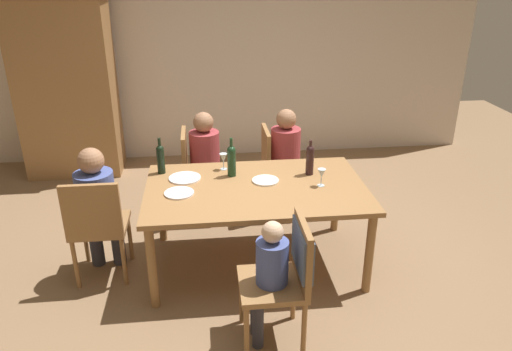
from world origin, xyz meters
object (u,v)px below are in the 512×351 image
at_px(chair_far_right, 277,165).
at_px(dinner_plate_guest_right, 179,193).
at_px(dining_table, 256,195).
at_px(person_child_small, 268,272).
at_px(chair_near, 291,266).
at_px(dinner_plate_guest_left, 185,178).
at_px(person_man_bearded, 208,157).
at_px(person_woman_host, 288,154).
at_px(wine_glass_centre, 223,158).
at_px(dinner_plate_host, 265,180).
at_px(chair_far_left, 197,168).
at_px(armoire_cabinet, 66,86).
at_px(wine_bottle_dark_red, 232,160).
at_px(person_man_guest, 98,203).
at_px(wine_bottle_short_olive, 161,158).
at_px(wine_bottle_tall_green, 310,159).
at_px(chair_left_end, 97,223).
at_px(wine_glass_near_left, 322,174).

distance_m(chair_far_right, dinner_plate_guest_right, 1.40).
relative_size(dining_table, person_child_small, 1.94).
bearing_deg(chair_near, dinner_plate_guest_left, 31.28).
relative_size(person_man_bearded, dinner_plate_guest_left, 4.10).
distance_m(person_man_bearded, person_child_small, 1.92).
bearing_deg(dinner_plate_guest_right, person_woman_host, 43.64).
distance_m(chair_far_right, wine_glass_centre, 0.85).
bearing_deg(dining_table, dinner_plate_host, 47.01).
bearing_deg(dinner_plate_host, chair_near, -88.21).
height_order(chair_far_left, person_man_bearded, person_man_bearded).
height_order(armoire_cabinet, dinner_plate_guest_left, armoire_cabinet).
relative_size(person_woman_host, dinner_plate_guest_left, 4.12).
xyz_separation_m(chair_far_left, wine_bottle_dark_red, (0.31, -0.70, 0.36)).
bearing_deg(dining_table, person_man_guest, 178.85).
distance_m(dining_table, chair_far_right, 1.01).
bearing_deg(person_woman_host, wine_bottle_short_olive, -65.10).
bearing_deg(dinner_plate_host, person_woman_host, 67.97).
bearing_deg(armoire_cabinet, wine_bottle_tall_green, -40.19).
relative_size(wine_bottle_tall_green, dinner_plate_guest_right, 1.31).
xyz_separation_m(wine_glass_centre, dinner_plate_host, (0.34, -0.30, -0.10)).
bearing_deg(dinner_plate_guest_left, wine_bottle_short_olive, 143.26).
distance_m(chair_near, wine_bottle_dark_red, 1.27).
distance_m(chair_left_end, wine_bottle_dark_red, 1.21).
xyz_separation_m(chair_near, dinner_plate_host, (-0.03, 1.04, 0.16)).
height_order(chair_near, wine_bottle_short_olive, wine_bottle_short_olive).
bearing_deg(chair_far_left, dinner_plate_host, 34.70).
relative_size(chair_left_end, person_man_bearded, 0.82).
height_order(person_man_bearded, wine_glass_near_left, person_man_bearded).
distance_m(chair_near, person_man_guest, 1.71).
bearing_deg(person_man_bearded, person_man_guest, -44.55).
relative_size(chair_left_end, person_man_guest, 0.81).
height_order(dinner_plate_guest_left, dinner_plate_guest_right, same).
bearing_deg(armoire_cabinet, person_man_guest, -72.54).
bearing_deg(wine_bottle_dark_red, wine_glass_near_left, -21.83).
bearing_deg(wine_bottle_dark_red, dinner_plate_guest_left, -176.84).
xyz_separation_m(wine_glass_near_left, dinner_plate_host, (-0.45, 0.14, -0.10)).
relative_size(person_woman_host, person_man_guest, 0.99).
distance_m(wine_bottle_short_olive, dinner_plate_guest_left, 0.29).
bearing_deg(wine_glass_near_left, wine_glass_centre, 150.77).
height_order(wine_glass_centre, dinner_plate_guest_left, wine_glass_centre).
height_order(chair_far_right, person_child_small, person_child_small).
relative_size(armoire_cabinet, chair_near, 2.37).
height_order(person_man_guest, person_child_small, person_man_guest).
distance_m(chair_far_left, person_man_bearded, 0.16).
bearing_deg(chair_far_right, wine_bottle_short_olive, -62.92).
relative_size(wine_glass_near_left, wine_glass_centre, 1.00).
bearing_deg(chair_near, armoire_cabinet, 33.17).
height_order(chair_left_end, wine_bottle_tall_green, wine_bottle_tall_green).
bearing_deg(wine_bottle_dark_red, chair_near, -75.59).
xyz_separation_m(person_child_small, dinner_plate_guest_left, (-0.56, 1.17, 0.19)).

